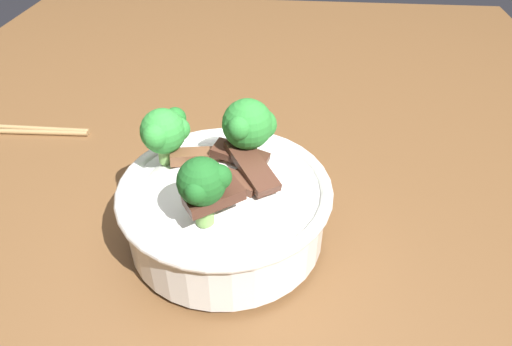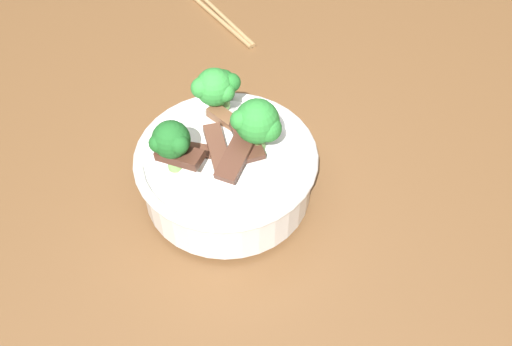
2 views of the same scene
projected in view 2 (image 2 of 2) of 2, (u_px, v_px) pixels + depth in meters
name	position (u px, v px, depth m)	size (l,w,h in m)	color
dining_table	(290.00, 185.00, 0.79)	(1.38, 1.08, 0.78)	brown
rice_bowl	(226.00, 163.00, 0.65)	(0.21, 0.21, 0.15)	white
chopsticks_pair	(215.00, 12.00, 0.92)	(0.02, 0.21, 0.01)	#9E7A4C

